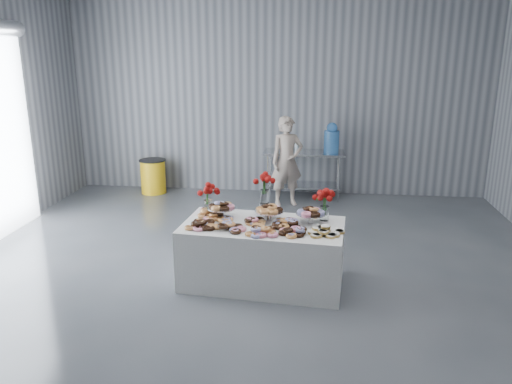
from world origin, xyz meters
The scene contains 16 objects.
ground centered at (0.00, 0.00, 0.00)m, with size 9.00×9.00×0.00m, color #3C3F45.
room_walls centered at (-0.27, 0.07, 2.64)m, with size 8.04×9.04×4.02m.
display_table centered at (0.15, 0.42, 0.38)m, with size 1.90×1.00×0.75m, color white.
prep_table centered at (0.54, 4.10, 0.62)m, with size 1.50×0.60×0.90m.
donut_mounds centered at (0.15, 0.37, 0.80)m, with size 1.80×0.80×0.09m, color #DC8550, non-canonical shape.
cake_stand_left centered at (-0.38, 0.62, 0.89)m, with size 0.36×0.36×0.17m.
cake_stand_mid centered at (0.22, 0.56, 0.89)m, with size 0.36×0.36×0.17m.
cake_stand_right centered at (0.71, 0.52, 0.89)m, with size 0.36×0.36×0.17m.
danish_pile centered at (0.89, 0.20, 0.81)m, with size 0.48×0.48×0.11m, color white, non-canonical shape.
bouquet_left centered at (-0.57, 0.73, 1.05)m, with size 0.26×0.26×0.42m.
bouquet_right centered at (0.88, 0.66, 1.05)m, with size 0.26×0.26×0.42m.
bouquet_center centered at (0.13, 0.77, 1.13)m, with size 0.26×0.26×0.57m.
water_jug centered at (1.04, 4.10, 1.15)m, with size 0.28×0.28×0.55m.
drink_bottles centered at (0.22, 4.00, 1.04)m, with size 0.54×0.08×0.27m, color #268C33, non-canonical shape.
person centered at (0.25, 3.62, 0.81)m, with size 0.59×0.39×1.62m, color #CC8C93.
trash_barrel centered at (-2.41, 4.10, 0.34)m, with size 0.52×0.52×0.67m.
Camera 1 is at (0.72, -5.13, 2.76)m, focal length 35.00 mm.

